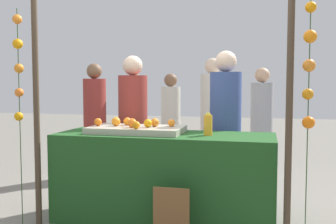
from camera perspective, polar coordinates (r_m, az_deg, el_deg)
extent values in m
plane|color=gray|center=(4.01, -0.53, -15.35)|extent=(24.00, 24.00, 0.00)
cube|color=#1E4C1E|center=(3.89, -0.54, -9.41)|extent=(2.10, 0.72, 0.85)
cube|color=#B2AD99|center=(3.90, -4.55, -2.55)|extent=(0.92, 0.52, 0.06)
sphere|color=orange|center=(4.03, -5.89, -1.35)|extent=(0.08, 0.08, 0.08)
sphere|color=orange|center=(3.82, -5.20, -1.58)|extent=(0.09, 0.09, 0.09)
sphere|color=orange|center=(3.81, -2.93, -1.63)|extent=(0.08, 0.08, 0.08)
sphere|color=orange|center=(4.12, -7.48, -1.26)|extent=(0.08, 0.08, 0.08)
sphere|color=orange|center=(3.97, -7.54, -1.38)|extent=(0.09, 0.09, 0.09)
sphere|color=orange|center=(3.88, -1.91, -1.51)|extent=(0.08, 0.08, 0.08)
sphere|color=orange|center=(4.01, -10.09, -1.44)|extent=(0.08, 0.08, 0.08)
sphere|color=orange|center=(3.69, -4.62, -1.90)|extent=(0.07, 0.07, 0.07)
sphere|color=orange|center=(3.89, 0.50, -1.58)|extent=(0.07, 0.07, 0.07)
cylinder|color=#F8A327|center=(3.71, 5.81, -1.91)|extent=(0.08, 0.08, 0.19)
cylinder|color=yellow|center=(3.70, 5.82, -0.30)|extent=(0.04, 0.04, 0.02)
cube|color=brown|center=(3.36, 0.45, -15.00)|extent=(0.31, 0.01, 0.50)
cube|color=black|center=(3.37, 0.51, -14.92)|extent=(0.28, 0.02, 0.47)
cylinder|color=maroon|center=(4.53, -5.06, -3.79)|extent=(0.33, 0.33, 1.43)
sphere|color=beige|center=(4.49, -5.13, 6.70)|extent=(0.22, 0.22, 0.22)
cylinder|color=#384C8C|center=(4.33, 8.27, -3.97)|extent=(0.34, 0.34, 1.46)
sphere|color=beige|center=(4.29, 8.38, 7.25)|extent=(0.23, 0.23, 0.23)
cylinder|color=#99999E|center=(6.04, -4.77, -2.47)|extent=(0.30, 0.30, 1.29)
sphere|color=brown|center=(6.00, -4.81, 4.61)|extent=(0.20, 0.20, 0.20)
cylinder|color=maroon|center=(5.82, -10.51, -2.19)|extent=(0.33, 0.33, 1.41)
sphere|color=brown|center=(5.79, -10.61, 5.84)|extent=(0.22, 0.22, 0.22)
cylinder|color=#99999E|center=(5.80, 13.34, -2.52)|extent=(0.31, 0.31, 1.35)
sphere|color=tan|center=(5.77, 13.47, 5.21)|extent=(0.21, 0.21, 0.21)
cylinder|color=beige|center=(5.82, 6.39, -1.80)|extent=(0.34, 0.34, 1.48)
sphere|color=beige|center=(5.79, 6.46, 6.62)|extent=(0.23, 0.23, 0.23)
cylinder|color=beige|center=(6.08, 0.38, -2.40)|extent=(0.30, 0.30, 1.29)
sphere|color=brown|center=(6.04, 0.38, 4.64)|extent=(0.20, 0.20, 0.20)
cylinder|color=#473828|center=(3.87, -18.47, 0.16)|extent=(0.06, 0.06, 2.17)
cylinder|color=#473828|center=(3.28, 17.10, -0.49)|extent=(0.06, 0.06, 2.17)
cylinder|color=#2D4C23|center=(3.91, -20.62, -0.91)|extent=(0.01, 0.01, 2.02)
sphere|color=orange|center=(3.93, -20.96, 12.41)|extent=(0.09, 0.09, 0.09)
sphere|color=orange|center=(3.91, -20.90, 9.18)|extent=(0.09, 0.09, 0.09)
sphere|color=orange|center=(3.91, -20.74, 5.92)|extent=(0.09, 0.09, 0.09)
sphere|color=orange|center=(3.89, -20.72, 2.65)|extent=(0.08, 0.08, 0.08)
sphere|color=orange|center=(3.90, -20.77, -0.61)|extent=(0.08, 0.08, 0.08)
cylinder|color=#2D4C23|center=(3.28, 19.54, -1.80)|extent=(0.01, 0.01, 2.02)
sphere|color=orange|center=(3.31, 19.93, 14.06)|extent=(0.09, 0.09, 0.09)
sphere|color=orange|center=(3.28, 19.86, 10.23)|extent=(0.10, 0.10, 0.10)
sphere|color=orange|center=(3.27, 19.71, 6.35)|extent=(0.10, 0.10, 0.10)
sphere|color=orange|center=(3.27, 19.55, 2.45)|extent=(0.09, 0.09, 0.09)
sphere|color=orange|center=(3.28, 19.64, -1.43)|extent=(0.10, 0.10, 0.10)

